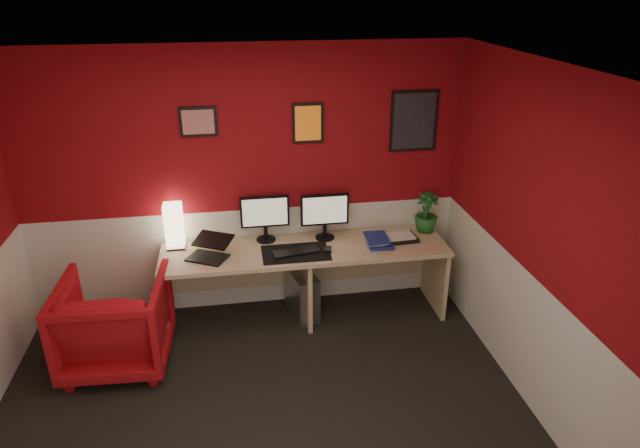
{
  "coord_description": "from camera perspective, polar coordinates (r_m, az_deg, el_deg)",
  "views": [
    {
      "loc": [
        -0.12,
        -3.12,
        3.01
      ],
      "look_at": [
        0.6,
        1.21,
        1.05
      ],
      "focal_mm": 31.47,
      "sensor_mm": 36.0,
      "label": 1
    }
  ],
  "objects": [
    {
      "name": "monitor_right",
      "position": [
        5.17,
        0.51,
        1.47
      ],
      "size": [
        0.45,
        0.06,
        0.58
      ],
      "primitive_type": "cube",
      "color": "black",
      "rests_on": "desk"
    },
    {
      "name": "zen_tray",
      "position": [
        5.31,
        7.89,
        -1.4
      ],
      "size": [
        0.36,
        0.27,
        0.03
      ],
      "primitive_type": "cube",
      "rotation": [
        0.0,
        0.0,
        0.06
      ],
      "color": "black",
      "rests_on": "desk"
    },
    {
      "name": "keyboard",
      "position": [
        5.01,
        -2.43,
        -2.82
      ],
      "size": [
        0.44,
        0.22,
        0.02
      ],
      "primitive_type": "cube",
      "rotation": [
        0.0,
        0.0,
        0.19
      ],
      "color": "black",
      "rests_on": "desk_mat"
    },
    {
      "name": "wall_back",
      "position": [
        5.18,
        -7.58,
        4.01
      ],
      "size": [
        4.0,
        0.01,
        2.5
      ],
      "primitive_type": "cube",
      "color": "maroon",
      "rests_on": "ground"
    },
    {
      "name": "ceiling",
      "position": [
        3.16,
        -7.42,
        14.65
      ],
      "size": [
        4.0,
        3.5,
        0.01
      ],
      "primitive_type": "cube",
      "color": "white",
      "rests_on": "ground"
    },
    {
      "name": "wainscot_right",
      "position": [
        4.52,
        20.77,
        -11.4
      ],
      "size": [
        0.01,
        3.5,
        1.0
      ],
      "primitive_type": "cube",
      "color": "silver",
      "rests_on": "ground"
    },
    {
      "name": "desk",
      "position": [
        5.27,
        -1.46,
        -6.01
      ],
      "size": [
        2.6,
        0.65,
        0.73
      ],
      "primitive_type": "cube",
      "color": "tan",
      "rests_on": "ground"
    },
    {
      "name": "monitor_left",
      "position": [
        5.15,
        -5.63,
        1.26
      ],
      "size": [
        0.45,
        0.06,
        0.58
      ],
      "primitive_type": "cube",
      "color": "black",
      "rests_on": "desk"
    },
    {
      "name": "book_bottom",
      "position": [
        5.18,
        4.84,
        -1.94
      ],
      "size": [
        0.25,
        0.32,
        0.03
      ],
      "primitive_type": "imported",
      "rotation": [
        0.0,
        0.0,
        -0.09
      ],
      "color": "navy",
      "rests_on": "desk"
    },
    {
      "name": "pc_tower",
      "position": [
        5.38,
        -1.84,
        -7.07
      ],
      "size": [
        0.29,
        0.48,
        0.45
      ],
      "primitive_type": "cube",
      "rotation": [
        0.0,
        0.0,
        0.22
      ],
      "color": "#99999E",
      "rests_on": "ground"
    },
    {
      "name": "wall_right",
      "position": [
        4.16,
        22.33,
        -2.88
      ],
      "size": [
        0.01,
        3.5,
        2.5
      ],
      "primitive_type": "cube",
      "color": "maroon",
      "rests_on": "ground"
    },
    {
      "name": "book_middle",
      "position": [
        5.18,
        4.69,
        -1.65
      ],
      "size": [
        0.2,
        0.27,
        0.02
      ],
      "primitive_type": "imported",
      "rotation": [
        0.0,
        0.0,
        0.02
      ],
      "color": "silver",
      "rests_on": "book_bottom"
    },
    {
      "name": "art_left",
      "position": [
        5.0,
        -12.28,
        10.13
      ],
      "size": [
        0.32,
        0.02,
        0.26
      ],
      "primitive_type": "cube",
      "color": "red",
      "rests_on": "wall_back"
    },
    {
      "name": "book_top",
      "position": [
        5.15,
        4.65,
        -1.49
      ],
      "size": [
        0.22,
        0.28,
        0.03
      ],
      "primitive_type": "imported",
      "rotation": [
        0.0,
        0.0,
        -0.03
      ],
      "color": "navy",
      "rests_on": "book_middle"
    },
    {
      "name": "wainscot_back",
      "position": [
        5.47,
        -7.15,
        -3.4
      ],
      "size": [
        4.0,
        0.01,
        1.0
      ],
      "primitive_type": "cube",
      "color": "silver",
      "rests_on": "ground"
    },
    {
      "name": "ground",
      "position": [
        4.33,
        -5.57,
        -20.01
      ],
      "size": [
        4.0,
        3.5,
        0.01
      ],
      "primitive_type": "cube",
      "color": "black",
      "rests_on": "ground"
    },
    {
      "name": "potted_plant",
      "position": [
        5.45,
        10.76,
        1.16
      ],
      "size": [
        0.25,
        0.25,
        0.39
      ],
      "primitive_type": "imported",
      "rotation": [
        0.0,
        0.0,
        -0.14
      ],
      "color": "#19591E",
      "rests_on": "desk"
    },
    {
      "name": "art_center",
      "position": [
        5.05,
        -1.25,
        10.23
      ],
      "size": [
        0.28,
        0.02,
        0.36
      ],
      "primitive_type": "cube",
      "color": "orange",
      "rests_on": "wall_back"
    },
    {
      "name": "armchair",
      "position": [
        4.97,
        -20.1,
        -9.36
      ],
      "size": [
        0.88,
        0.9,
        0.78
      ],
      "primitive_type": "imported",
      "rotation": [
        0.0,
        0.0,
        3.09
      ],
      "color": "red",
      "rests_on": "ground"
    },
    {
      "name": "shoji_lamp",
      "position": [
        5.2,
        -14.59,
        -0.32
      ],
      "size": [
        0.16,
        0.16,
        0.4
      ],
      "primitive_type": "cube",
      "color": "#FFE5B2",
      "rests_on": "desk"
    },
    {
      "name": "laptop",
      "position": [
        4.96,
        -11.44,
        -2.34
      ],
      "size": [
        0.4,
        0.36,
        0.22
      ],
      "primitive_type": "cube",
      "rotation": [
        0.0,
        0.0,
        -0.5
      ],
      "color": "black",
      "rests_on": "desk"
    },
    {
      "name": "mouse",
      "position": [
        5.02,
        0.81,
        -2.63
      ],
      "size": [
        0.08,
        0.11,
        0.03
      ],
      "primitive_type": "cube",
      "rotation": [
        0.0,
        0.0,
        -0.23
      ],
      "color": "black",
      "rests_on": "desk_mat"
    },
    {
      "name": "art_right",
      "position": [
        5.28,
        9.51,
        10.29
      ],
      "size": [
        0.44,
        0.02,
        0.56
      ],
      "primitive_type": "cube",
      "color": "black",
      "rests_on": "wall_back"
    },
    {
      "name": "desk_mat",
      "position": [
        5.01,
        -2.49,
        -2.95
      ],
      "size": [
        0.6,
        0.38,
        0.01
      ],
      "primitive_type": "cube",
      "color": "black",
      "rests_on": "desk"
    }
  ]
}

